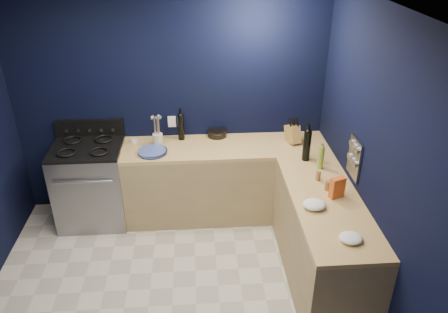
{
  "coord_description": "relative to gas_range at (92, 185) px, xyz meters",
  "views": [
    {
      "loc": [
        0.27,
        -2.95,
        3.14
      ],
      "look_at": [
        0.55,
        1.0,
        1.0
      ],
      "focal_mm": 35.37,
      "sensor_mm": 36.0,
      "label": 1
    }
  ],
  "objects": [
    {
      "name": "spice_jar_far",
      "position": [
        2.41,
        -0.96,
        0.49
      ],
      "size": [
        0.06,
        0.06,
        0.1
      ],
      "primitive_type": "cylinder",
      "rotation": [
        0.0,
        0.0,
        -0.36
      ],
      "color": "olive",
      "rests_on": "top_right"
    },
    {
      "name": "wine_bottle_right",
      "position": [
        2.34,
        -0.37,
        0.6
      ],
      "size": [
        0.1,
        0.1,
        0.33
      ],
      "primitive_type": "cylinder",
      "rotation": [
        0.0,
        0.0,
        -0.3
      ],
      "color": "black",
      "rests_on": "top_right"
    },
    {
      "name": "towel_front",
      "position": [
        2.21,
        -1.24,
        0.48
      ],
      "size": [
        0.23,
        0.2,
        0.07
      ],
      "primitive_type": "ellipsoid",
      "rotation": [
        0.0,
        0.0,
        -0.12
      ],
      "color": "white",
      "rests_on": "top_right"
    },
    {
      "name": "crouton_bag",
      "position": [
        2.46,
        -1.08,
        0.54
      ],
      "size": [
        0.15,
        0.11,
        0.2
      ],
      "primitive_type": "cube",
      "rotation": [
        0.0,
        0.0,
        0.37
      ],
      "color": "red",
      "rests_on": "top_right"
    },
    {
      "name": "top_right",
      "position": [
        2.37,
        -1.13,
        0.42
      ],
      "size": [
        0.63,
        1.67,
        0.04
      ],
      "primitive_type": "cube",
      "color": "olive",
      "rests_on": "cab_right"
    },
    {
      "name": "gas_range",
      "position": [
        0.0,
        0.0,
        0.0
      ],
      "size": [
        0.76,
        0.66,
        0.92
      ],
      "primitive_type": "cube",
      "color": "gray",
      "rests_on": "floor"
    },
    {
      "name": "backguard",
      "position": [
        0.0,
        0.3,
        0.58
      ],
      "size": [
        0.76,
        0.06,
        0.2
      ],
      "primitive_type": "cube",
      "color": "black",
      "rests_on": "gas_range"
    },
    {
      "name": "wine_bottle_back",
      "position": [
        1.03,
        0.22,
        0.59
      ],
      "size": [
        0.09,
        0.09,
        0.3
      ],
      "primitive_type": "cylinder",
      "rotation": [
        0.0,
        0.0,
        -0.21
      ],
      "color": "black",
      "rests_on": "top_back"
    },
    {
      "name": "spice_jar_near",
      "position": [
        2.37,
        -0.78,
        0.49
      ],
      "size": [
        0.05,
        0.05,
        0.1
      ],
      "primitive_type": "cylinder",
      "rotation": [
        0.0,
        0.0,
        0.12
      ],
      "color": "olive",
      "rests_on": "top_right"
    },
    {
      "name": "towel_end",
      "position": [
        2.39,
        -1.7,
        0.47
      ],
      "size": [
        0.22,
        0.2,
        0.06
      ],
      "primitive_type": "ellipsoid",
      "rotation": [
        0.0,
        0.0,
        -0.2
      ],
      "color": "white",
      "rests_on": "top_right"
    },
    {
      "name": "knife_block",
      "position": [
        2.29,
        0.05,
        0.54
      ],
      "size": [
        0.17,
        0.26,
        0.25
      ],
      "primitive_type": "cube",
      "rotation": [
        -0.31,
        0.0,
        0.3
      ],
      "color": "olive",
      "rests_on": "top_back"
    },
    {
      "name": "plate_stack",
      "position": [
        0.72,
        -0.11,
        0.46
      ],
      "size": [
        0.35,
        0.35,
        0.04
      ],
      "primitive_type": "cylinder",
      "rotation": [
        0.0,
        0.0,
        -0.17
      ],
      "color": "#3B4C98",
      "rests_on": "top_back"
    },
    {
      "name": "wall_back",
      "position": [
        0.93,
        0.34,
        0.84
      ],
      "size": [
        3.5,
        0.02,
        2.6
      ],
      "primitive_type": "cube",
      "color": "black",
      "rests_on": "ground"
    },
    {
      "name": "utensil_crock",
      "position": [
        0.78,
        0.08,
        0.51
      ],
      "size": [
        0.14,
        0.14,
        0.14
      ],
      "primitive_type": "cylinder",
      "rotation": [
        0.0,
        0.0,
        0.25
      ],
      "color": "beige",
      "rests_on": "top_back"
    },
    {
      "name": "spice_panel",
      "position": [
        2.67,
        -0.87,
        0.72
      ],
      "size": [
        0.02,
        0.28,
        0.38
      ],
      "primitive_type": "cube",
      "color": "gray",
      "rests_on": "wall_right"
    },
    {
      "name": "wall_outlet",
      "position": [
        0.93,
        0.32,
        0.62
      ],
      "size": [
        0.09,
        0.02,
        0.13
      ],
      "primitive_type": "cube",
      "color": "white",
      "rests_on": "wall_back"
    },
    {
      "name": "top_back",
      "position": [
        1.53,
        0.02,
        0.42
      ],
      "size": [
        2.3,
        0.63,
        0.04
      ],
      "primitive_type": "cube",
      "color": "olive",
      "rests_on": "cab_back"
    },
    {
      "name": "oil_bottle",
      "position": [
        2.45,
        -0.55,
        0.56
      ],
      "size": [
        0.07,
        0.07,
        0.25
      ],
      "primitive_type": "cylinder",
      "rotation": [
        0.0,
        0.0,
        0.4
      ],
      "color": "olive",
      "rests_on": "top_right"
    },
    {
      "name": "ceiling",
      "position": [
        0.93,
        -1.42,
        2.15
      ],
      "size": [
        3.5,
        3.5,
        0.02
      ],
      "primitive_type": "cube",
      "color": "silver",
      "rests_on": "ground"
    },
    {
      "name": "floor",
      "position": [
        0.93,
        -1.42,
        -0.47
      ],
      "size": [
        3.5,
        3.5,
        0.02
      ],
      "primitive_type": "cube",
      "color": "beige",
      "rests_on": "ground"
    },
    {
      "name": "ramekin",
      "position": [
        0.5,
        0.18,
        0.46
      ],
      "size": [
        0.1,
        0.1,
        0.03
      ],
      "primitive_type": "cylinder",
      "rotation": [
        0.0,
        0.0,
        0.19
      ],
      "color": "white",
      "rests_on": "top_back"
    },
    {
      "name": "oven_door",
      "position": [
        0.0,
        -0.32,
        -0.01
      ],
      "size": [
        0.59,
        0.02,
        0.42
      ],
      "primitive_type": "cube",
      "color": "black",
      "rests_on": "gas_range"
    },
    {
      "name": "lemon_basket",
      "position": [
        1.45,
        0.27,
        0.48
      ],
      "size": [
        0.28,
        0.28,
        0.08
      ],
      "primitive_type": "cylinder",
      "rotation": [
        0.0,
        0.0,
        -0.31
      ],
      "color": "black",
      "rests_on": "top_back"
    },
    {
      "name": "wall_right",
      "position": [
        2.69,
        -1.42,
        0.84
      ],
      "size": [
        0.02,
        3.5,
        2.6
      ],
      "primitive_type": "cube",
      "color": "black",
      "rests_on": "ground"
    },
    {
      "name": "cab_right",
      "position": [
        2.37,
        -1.13,
        -0.03
      ],
      "size": [
        0.63,
        1.67,
        0.86
      ],
      "primitive_type": "cube",
      "color": "tan",
      "rests_on": "floor"
    },
    {
      "name": "cooktop",
      "position": [
        0.0,
        0.0,
        0.48
      ],
      "size": [
        0.76,
        0.66,
        0.03
      ],
      "primitive_type": "cube",
      "color": "black",
      "rests_on": "gas_range"
    },
    {
      "name": "cab_back",
      "position": [
        1.53,
        0.02,
        -0.03
      ],
      "size": [
        2.3,
        0.63,
        0.86
      ],
      "primitive_type": "cube",
      "color": "tan",
      "rests_on": "floor"
    }
  ]
}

